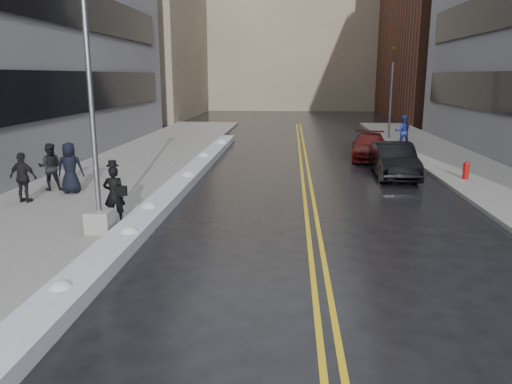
% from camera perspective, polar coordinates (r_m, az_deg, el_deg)
% --- Properties ---
extents(ground, '(160.00, 160.00, 0.00)m').
position_cam_1_polar(ground, '(11.59, -5.36, -8.63)').
color(ground, black).
rests_on(ground, ground).
extents(sidewalk_west, '(5.50, 50.00, 0.15)m').
position_cam_1_polar(sidewalk_west, '(22.35, -15.87, 1.79)').
color(sidewalk_west, gray).
rests_on(sidewalk_west, ground).
extents(sidewalk_east, '(4.00, 50.00, 0.15)m').
position_cam_1_polar(sidewalk_east, '(22.57, 25.18, 1.14)').
color(sidewalk_east, gray).
rests_on(sidewalk_east, ground).
extents(lane_line_left, '(0.12, 50.00, 0.01)m').
position_cam_1_polar(lane_line_left, '(21.06, 5.37, 1.36)').
color(lane_line_left, gold).
rests_on(lane_line_left, ground).
extents(lane_line_right, '(0.12, 50.00, 0.01)m').
position_cam_1_polar(lane_line_right, '(21.07, 6.18, 1.35)').
color(lane_line_right, gold).
rests_on(lane_line_right, ground).
extents(snow_ridge, '(0.90, 30.00, 0.34)m').
position_cam_1_polar(snow_ridge, '(19.53, -8.71, 0.83)').
color(snow_ridge, silver).
rests_on(snow_ridge, ground).
extents(building_west_far, '(14.00, 22.00, 18.00)m').
position_cam_1_polar(building_west_far, '(57.48, -14.22, 17.48)').
color(building_west_far, gray).
rests_on(building_west_far, ground).
extents(building_far, '(36.00, 16.00, 22.00)m').
position_cam_1_polar(building_far, '(70.93, 4.35, 18.56)').
color(building_far, gray).
rests_on(building_far, ground).
extents(lamppost, '(0.65, 0.65, 7.62)m').
position_cam_1_polar(lamppost, '(13.72, -18.01, 5.16)').
color(lamppost, gray).
rests_on(lamppost, sidewalk_west).
extents(fire_hydrant, '(0.26, 0.26, 0.73)m').
position_cam_1_polar(fire_hydrant, '(22.14, 22.88, 2.39)').
color(fire_hydrant, maroon).
rests_on(fire_hydrant, sidewalk_east).
extents(traffic_signal, '(0.16, 0.20, 6.00)m').
position_cam_1_polar(traffic_signal, '(35.26, 15.22, 11.27)').
color(traffic_signal, gray).
rests_on(traffic_signal, sidewalk_east).
extents(pedestrian_fedora, '(0.66, 0.50, 1.65)m').
position_cam_1_polar(pedestrian_fedora, '(14.82, -15.90, -0.28)').
color(pedestrian_fedora, black).
rests_on(pedestrian_fedora, sidewalk_west).
extents(pedestrian_b, '(0.99, 0.86, 1.74)m').
position_cam_1_polar(pedestrian_b, '(19.87, -22.45, 2.68)').
color(pedestrian_b, black).
rests_on(pedestrian_b, sidewalk_west).
extents(pedestrian_c, '(0.99, 0.74, 1.84)m').
position_cam_1_polar(pedestrian_c, '(19.06, -20.48, 2.59)').
color(pedestrian_c, black).
rests_on(pedestrian_c, sidewalk_west).
extents(pedestrian_d, '(1.04, 0.56, 1.68)m').
position_cam_1_polar(pedestrian_d, '(18.27, -25.06, 1.51)').
color(pedestrian_d, black).
rests_on(pedestrian_d, sidewalk_west).
extents(pedestrian_east, '(0.94, 0.75, 1.88)m').
position_cam_1_polar(pedestrian_east, '(30.83, 16.42, 6.68)').
color(pedestrian_east, navy).
rests_on(pedestrian_east, sidewalk_east).
extents(car_black, '(1.62, 4.50, 1.48)m').
position_cam_1_polar(car_black, '(22.28, 15.47, 3.51)').
color(car_black, black).
rests_on(car_black, ground).
extents(car_maroon, '(2.42, 4.76, 1.32)m').
position_cam_1_polar(car_maroon, '(26.93, 12.89, 5.09)').
color(car_maroon, '#450B0B').
rests_on(car_maroon, ground).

